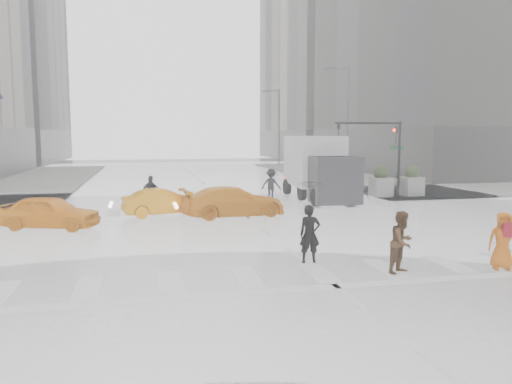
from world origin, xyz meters
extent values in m
plane|color=black|center=(0.00, 0.00, 0.00)|extent=(120.00, 120.00, 0.00)
cube|color=gray|center=(19.50, 17.50, 0.07)|extent=(35.00, 35.00, 0.15)
cube|color=#2B2926|center=(29.00, 27.00, 2.20)|extent=(26.05, 26.05, 4.40)
cube|color=#A8A293|center=(29.00, 56.00, 18.00)|extent=(26.00, 26.00, 36.00)
cube|color=#2B2926|center=(29.00, 56.00, 2.20)|extent=(26.05, 26.05, 4.40)
cylinder|color=black|center=(10.00, 8.00, 2.25)|extent=(0.16, 0.16, 4.50)
cylinder|color=black|center=(8.00, 8.00, 4.40)|extent=(4.00, 0.12, 0.12)
imported|color=black|center=(9.75, 8.00, 3.70)|extent=(0.16, 0.20, 1.00)
imported|color=black|center=(6.20, 8.00, 3.90)|extent=(0.16, 0.20, 1.00)
sphere|color=#FF190C|center=(9.65, 8.00, 4.00)|extent=(0.20, 0.20, 0.20)
cube|color=#0B531E|center=(10.00, 8.30, 3.00)|extent=(0.90, 0.03, 0.22)
cylinder|color=#59595B|center=(11.00, 18.00, 4.50)|extent=(0.20, 0.20, 9.00)
cylinder|color=#59595B|center=(10.10, 18.00, 8.80)|extent=(1.80, 0.12, 0.12)
cube|color=#59595B|center=(9.20, 18.00, 8.70)|extent=(0.50, 0.22, 0.15)
cylinder|color=#59595B|center=(11.00, 38.00, 4.50)|extent=(0.20, 0.20, 9.00)
cylinder|color=#59595B|center=(10.10, 38.00, 8.80)|extent=(1.80, 0.12, 0.12)
cube|color=#59595B|center=(9.20, 38.00, 8.70)|extent=(0.50, 0.22, 0.15)
cube|color=gray|center=(7.00, 8.20, 0.70)|extent=(1.10, 1.10, 1.10)
sphere|color=#212F15|center=(7.00, 8.20, 1.50)|extent=(0.90, 0.90, 0.90)
cube|color=gray|center=(9.00, 8.20, 0.70)|extent=(1.10, 1.10, 1.10)
sphere|color=#212F15|center=(9.00, 8.20, 1.50)|extent=(0.90, 0.90, 0.90)
cube|color=gray|center=(11.00, 8.20, 0.70)|extent=(1.10, 1.10, 1.10)
sphere|color=#212F15|center=(11.00, 8.20, 1.50)|extent=(0.90, 0.90, 0.90)
imported|color=black|center=(0.11, -4.93, 0.85)|extent=(0.66, 0.47, 1.70)
imported|color=black|center=(0.11, -4.93, 1.99)|extent=(1.06, 1.07, 0.88)
imported|color=#4B311B|center=(2.20, -6.51, 0.85)|extent=(1.03, 0.96, 1.70)
imported|color=#CA5D0E|center=(5.11, -6.80, 0.81)|extent=(0.94, 0.80, 1.62)
cube|color=maroon|center=(5.11, -6.98, 1.15)|extent=(0.32, 0.26, 0.40)
imported|color=black|center=(-4.23, 6.42, 0.87)|extent=(1.18, 0.96, 1.74)
imported|color=black|center=(2.56, 9.02, 0.90)|extent=(1.33, 1.13, 1.80)
imported|color=#FF990D|center=(-8.28, 2.44, 0.67)|extent=(4.22, 2.75, 1.34)
imported|color=#FF990D|center=(-3.66, 4.75, 0.63)|extent=(3.99, 1.95, 1.26)
imported|color=#FF990D|center=(-0.59, 3.75, 0.70)|extent=(4.47, 2.52, 1.39)
cube|color=silver|center=(5.36, 9.76, 2.21)|extent=(2.59, 4.97, 2.92)
cube|color=#2A2A2E|center=(5.36, 6.30, 1.35)|extent=(2.48, 1.94, 2.48)
cube|color=black|center=(5.36, 6.30, 2.11)|extent=(2.16, 0.97, 0.97)
cylinder|color=black|center=(4.23, 6.08, 0.49)|extent=(0.30, 0.97, 0.97)
cylinder|color=black|center=(6.50, 6.08, 0.49)|extent=(0.30, 0.97, 0.97)
cylinder|color=black|center=(4.23, 8.46, 0.49)|extent=(0.30, 0.97, 0.97)
cylinder|color=black|center=(6.50, 8.46, 0.49)|extent=(0.30, 0.97, 0.97)
cylinder|color=black|center=(4.23, 11.48, 0.49)|extent=(0.30, 0.97, 0.97)
cylinder|color=black|center=(6.50, 11.48, 0.49)|extent=(0.30, 0.97, 0.97)
camera|label=1|loc=(-4.60, -18.54, 3.73)|focal=35.00mm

